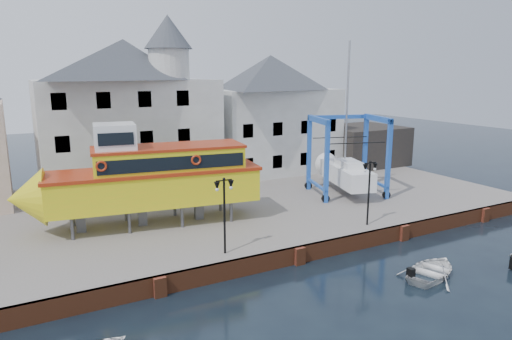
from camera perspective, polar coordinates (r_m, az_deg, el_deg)
name	(u,v)px	position (r m, az deg, el deg)	size (l,w,h in m)	color
ground	(299,264)	(26.34, 5.37, -11.62)	(140.00, 140.00, 0.00)	black
hardstanding	(220,206)	(35.29, -4.51, -4.52)	(44.00, 22.00, 1.00)	slate
quay_wall	(298,255)	(26.23, 5.27, -10.54)	(44.00, 0.47, 1.00)	brown
building_white_main	(129,112)	(39.51, -15.60, 6.97)	(14.00, 8.30, 14.00)	#BBBBB6
building_white_right	(270,114)	(45.20, 1.79, 7.05)	(12.00, 8.00, 11.20)	#BBBBB6
shed_dark	(361,145)	(49.81, 12.97, 3.05)	(8.00, 7.00, 4.00)	black
lamp_post_left	(224,196)	(24.11, -4.00, -3.32)	(1.12, 0.32, 4.20)	black
lamp_post_right	(370,177)	(29.49, 14.02, -0.79)	(1.12, 0.32, 4.20)	black
tour_boat	(141,178)	(29.49, -14.18, -0.97)	(15.39, 5.60, 6.55)	#59595E
travel_lift	(343,168)	(37.66, 10.83, 0.29)	(6.56, 8.16, 11.95)	blue
motorboat_b	(432,275)	(26.58, 21.14, -12.20)	(2.84, 3.98, 0.82)	white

